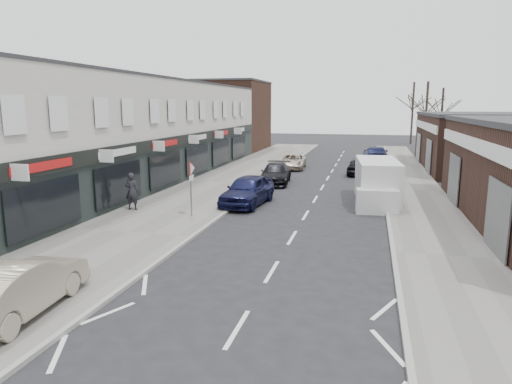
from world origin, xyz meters
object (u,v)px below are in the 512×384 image
Objects in this scene: sedan_on_pavement at (19,287)px; parked_car_left_c at (293,162)px; parked_car_left_b at (275,174)px; parked_car_right_c at (376,155)px; white_van at (377,183)px; parked_car_right_b at (359,166)px; warning_sign at (191,173)px; parked_car_right_a at (375,183)px; pedestrian at (132,191)px; parked_car_left_a at (248,190)px.

parked_car_left_c is at bearing -99.06° from sedan_on_pavement.
parked_car_left_b reaches higher than parked_car_left_c.
parked_car_right_c is (9.02, 34.98, -0.04)m from sedan_on_pavement.
white_van is 1.57× the size of parked_car_right_b.
parked_car_right_a is (8.49, 7.97, -1.45)m from warning_sign.
white_van reaches higher than parked_car_right_a.
parked_car_right_b is at bearing -131.11° from pedestrian.
warning_sign is 0.68× the size of parked_car_right_b.
warning_sign is 3.70m from pedestrian.
warning_sign is 0.57× the size of parked_car_left_b.
parked_car_right_c reaches higher than parked_car_left_c.
parked_car_right_a is at bearing -120.22° from sedan_on_pavement.
parked_car_left_a is (-6.80, -2.38, -0.30)m from white_van.
parked_car_right_b is at bearing 71.67° from parked_car_left_a.
warning_sign is at bearing 70.97° from parked_car_right_b.
white_van is 1.37× the size of parked_car_right_a.
parked_car_right_b is at bearing 65.71° from warning_sign.
parked_car_right_a is 0.84× the size of parked_car_right_c.
parked_car_right_a is (-0.07, 1.96, -0.36)m from white_van.
parked_car_left_c is at bearing 85.46° from parked_car_left_b.
white_van is at bearing 35.06° from warning_sign.
pedestrian is at bearing 34.70° from parked_car_right_a.
parked_car_right_c is (6.90, 5.73, 0.17)m from parked_car_left_c.
warning_sign reaches higher than parked_car_left_b.
parked_car_right_a reaches higher than parked_car_left_b.
warning_sign is 0.57× the size of parked_car_left_a.
parked_car_right_a is at bearing 102.97° from parked_car_right_b.
parked_car_left_a is 1.07× the size of parked_car_left_c.
white_van is 1.31× the size of parked_car_left_a.
pedestrian is 14.06m from parked_car_right_a.
parked_car_left_b is 1.07× the size of parked_car_left_c.
pedestrian is 0.40× the size of parked_car_left_a.
parked_car_right_b is at bearing 91.53° from white_van.
parked_car_right_b is at bearing -25.23° from parked_car_left_c.
sedan_on_pavement reaches higher than parked_car_left_b.
warning_sign is at bearing -150.05° from white_van.
parked_car_left_c is (-6.80, 12.50, -0.50)m from white_van.
pedestrian reaches higher than sedan_on_pavement.
sedan_on_pavement is 0.91× the size of parked_car_left_b.
warning_sign is 0.59× the size of parked_car_right_a.
parked_car_right_a reaches higher than parked_car_left_c.
parked_car_right_a is at bearing -154.88° from pedestrian.
parked_car_left_c is at bearing -54.41° from parked_car_right_a.
warning_sign is 0.43× the size of white_van.
sedan_on_pavement is at bearing 67.73° from parked_car_right_a.
parked_car_right_a is 8.42m from parked_car_right_b.
parked_car_right_a is (11.96, 7.38, -0.32)m from pedestrian.
parked_car_left_b is at bearing 50.27° from parked_car_right_b.
pedestrian is at bearing -79.55° from sedan_on_pavement.
parked_car_left_c is 6.02m from parked_car_right_b.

